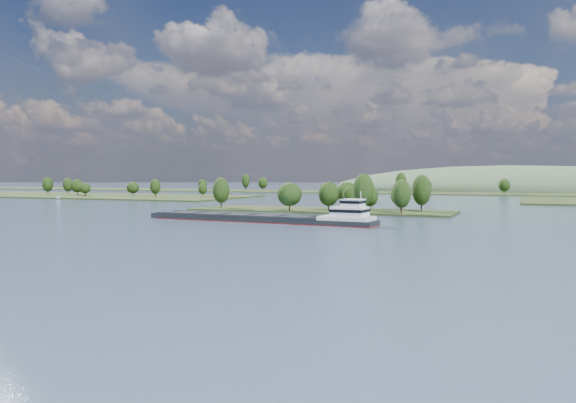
% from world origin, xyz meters
% --- Properties ---
extents(ground, '(1800.00, 1800.00, 0.00)m').
position_xyz_m(ground, '(0.00, 120.00, 0.00)').
color(ground, '#334559').
rests_on(ground, ground).
extents(tree_island, '(100.00, 32.41, 14.94)m').
position_xyz_m(tree_island, '(5.96, 178.74, 4.11)').
color(tree_island, '#263417').
rests_on(tree_island, ground).
extents(left_bank, '(300.00, 80.00, 16.29)m').
position_xyz_m(left_bank, '(-229.70, 259.99, 0.91)').
color(left_bank, '#263417').
rests_on(left_bank, ground).
extents(back_shoreline, '(900.00, 60.00, 16.10)m').
position_xyz_m(back_shoreline, '(10.32, 399.83, 0.77)').
color(back_shoreline, '#263417').
rests_on(back_shoreline, ground).
extents(hill_west, '(320.00, 160.00, 44.00)m').
position_xyz_m(hill_west, '(60.00, 500.00, 0.00)').
color(hill_west, '#3F563B').
rests_on(hill_west, ground).
extents(cargo_barge, '(74.01, 14.38, 9.95)m').
position_xyz_m(cargo_barge, '(3.84, 127.49, 1.25)').
color(cargo_barge, black).
rests_on(cargo_barge, ground).
extents(motorboat, '(6.01, 5.99, 2.38)m').
position_xyz_m(motorboat, '(-167.64, 215.95, 1.19)').
color(motorboat, silver).
rests_on(motorboat, ground).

